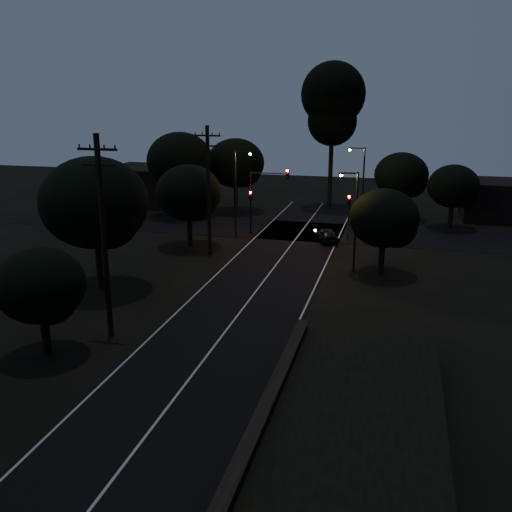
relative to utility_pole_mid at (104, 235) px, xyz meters
The scene contains 21 objects.
road_surface 18.13m from the utility_pole_mid, 69.58° to the left, with size 60.00×70.00×0.03m.
utility_pole_mid is the anchor object (origin of this frame).
utility_pole_far 17.00m from the utility_pole_mid, 90.00° to the left, with size 2.20×0.30×10.50m.
tree_left_b 4.15m from the utility_pole_mid, 120.80° to the right, with size 4.47×4.47×5.68m.
tree_left_c 8.07m from the utility_pole_mid, 121.78° to the left, with size 7.14×7.14×9.02m.
tree_left_d 19.06m from the utility_pole_mid, 96.95° to the left, with size 5.61×5.61×7.12m.
tree_far_nw 34.98m from the utility_pole_mid, 94.55° to the left, with size 6.42×6.42×8.13m.
tree_far_w 31.82m from the utility_pole_mid, 104.10° to the left, with size 7.05×7.05×8.99m.
tree_far_ne 38.07m from the utility_pole_mid, 66.46° to the left, with size 5.56×5.56×7.03m.
tree_far_e 37.78m from the utility_pole_mid, 57.69° to the left, with size 4.94×4.94×6.27m.
tree_right_a 20.63m from the utility_pole_mid, 46.42° to the left, with size 5.02×5.02×6.38m.
tall_pine 41.06m from the utility_pole_mid, 80.07° to the left, with size 7.21×7.21×16.40m.
building_left 39.72m from the utility_pole_mid, 110.73° to the left, with size 10.00×8.00×4.40m, color black.
building_right 46.19m from the utility_pole_mid, 55.62° to the left, with size 9.00×7.00×4.00m, color black.
signal_left 25.19m from the utility_pole_mid, 86.79° to the left, with size 0.28×0.35×4.10m.
signal_right 27.30m from the utility_pole_mid, 67.01° to the left, with size 0.28×0.35×4.10m.
signal_mast 25.22m from the utility_pole_mid, 82.96° to the left, with size 3.70×0.35×6.25m.
streetlight_a 23.04m from the utility_pole_mid, 88.27° to the left, with size 1.66×0.26×8.00m.
streetlight_b 31.15m from the utility_pole_mid, 68.70° to the left, with size 1.66×0.26×8.00m.
streetlight_c 19.15m from the utility_pole_mid, 51.74° to the left, with size 1.46×0.26×7.50m.
car 25.67m from the utility_pole_mid, 69.49° to the left, with size 1.48×3.69×1.26m, color black.
Camera 1 is at (9.01, -11.27, 12.96)m, focal length 40.00 mm.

